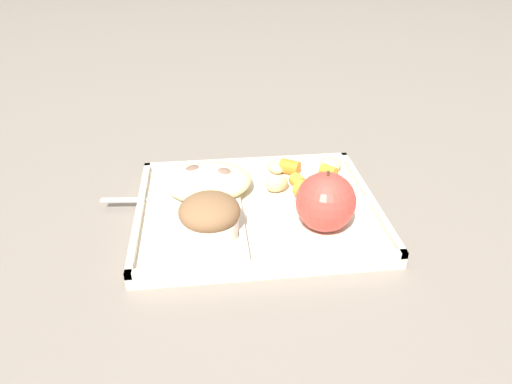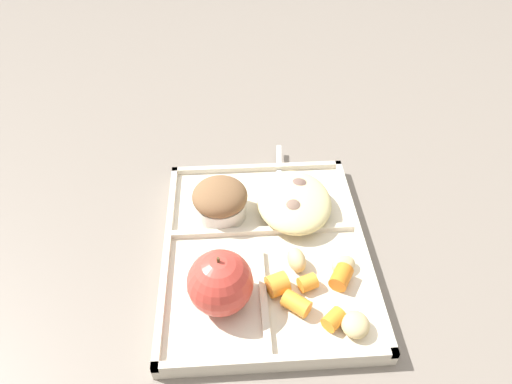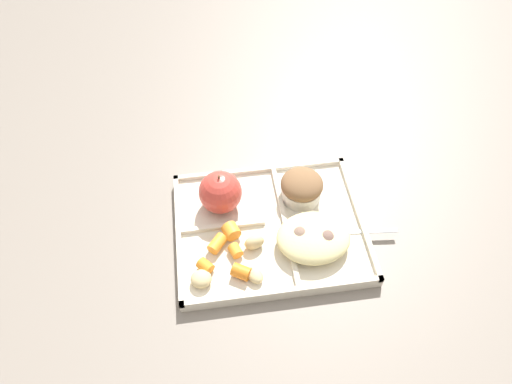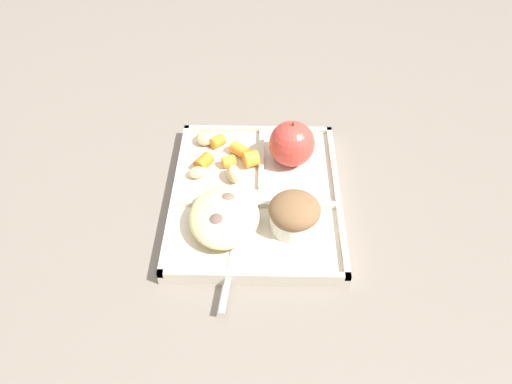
% 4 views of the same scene
% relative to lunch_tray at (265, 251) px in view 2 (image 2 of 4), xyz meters
% --- Properties ---
extents(ground, '(6.00, 6.00, 0.00)m').
position_rel_lunch_tray_xyz_m(ground, '(0.00, -0.00, -0.01)').
color(ground, slate).
extents(lunch_tray, '(0.33, 0.27, 0.02)m').
position_rel_lunch_tray_xyz_m(lunch_tray, '(0.00, 0.00, 0.00)').
color(lunch_tray, beige).
rests_on(lunch_tray, ground).
extents(green_apple, '(0.08, 0.08, 0.08)m').
position_rel_lunch_tray_xyz_m(green_apple, '(-0.08, 0.06, 0.05)').
color(green_apple, '#C63D33').
rests_on(green_apple, lunch_tray).
extents(bran_muffin, '(0.08, 0.08, 0.06)m').
position_rel_lunch_tray_xyz_m(bran_muffin, '(0.07, 0.06, 0.03)').
color(bran_muffin, silver).
rests_on(bran_muffin, lunch_tray).
extents(carrot_slice_small, '(0.04, 0.03, 0.02)m').
position_rel_lunch_tray_xyz_m(carrot_slice_small, '(-0.06, -0.09, 0.02)').
color(carrot_slice_small, orange).
rests_on(carrot_slice_small, lunch_tray).
extents(carrot_slice_near_corner, '(0.04, 0.04, 0.02)m').
position_rel_lunch_tray_xyz_m(carrot_slice_near_corner, '(-0.10, -0.03, 0.02)').
color(carrot_slice_near_corner, orange).
rests_on(carrot_slice_near_corner, lunch_tray).
extents(carrot_slice_diagonal, '(0.03, 0.03, 0.03)m').
position_rel_lunch_tray_xyz_m(carrot_slice_diagonal, '(-0.07, -0.01, 0.02)').
color(carrot_slice_diagonal, orange).
rests_on(carrot_slice_diagonal, lunch_tray).
extents(carrot_slice_center, '(0.03, 0.03, 0.02)m').
position_rel_lunch_tray_xyz_m(carrot_slice_center, '(-0.07, -0.05, 0.02)').
color(carrot_slice_center, orange).
rests_on(carrot_slice_center, lunch_tray).
extents(carrot_slice_back, '(0.03, 0.03, 0.02)m').
position_rel_lunch_tray_xyz_m(carrot_slice_back, '(-0.12, -0.07, 0.02)').
color(carrot_slice_back, orange).
rests_on(carrot_slice_back, lunch_tray).
extents(potato_chunk_corner, '(0.04, 0.04, 0.02)m').
position_rel_lunch_tray_xyz_m(potato_chunk_corner, '(-0.04, -0.10, 0.02)').
color(potato_chunk_corner, tan).
rests_on(potato_chunk_corner, lunch_tray).
extents(potato_chunk_browned, '(0.04, 0.04, 0.02)m').
position_rel_lunch_tray_xyz_m(potato_chunk_browned, '(-0.13, -0.09, 0.02)').
color(potato_chunk_browned, tan).
rests_on(potato_chunk_browned, lunch_tray).
extents(potato_chunk_large, '(0.04, 0.03, 0.03)m').
position_rel_lunch_tray_xyz_m(potato_chunk_large, '(-0.03, -0.04, 0.02)').
color(potato_chunk_large, tan).
rests_on(potato_chunk_large, lunch_tray).
extents(egg_noodle_pile, '(0.13, 0.10, 0.04)m').
position_rel_lunch_tray_xyz_m(egg_noodle_pile, '(0.07, -0.05, 0.03)').
color(egg_noodle_pile, beige).
rests_on(egg_noodle_pile, lunch_tray).
extents(meatball_center, '(0.04, 0.04, 0.04)m').
position_rel_lunch_tray_xyz_m(meatball_center, '(0.07, -0.05, 0.02)').
color(meatball_center, brown).
rests_on(meatball_center, lunch_tray).
extents(meatball_back, '(0.04, 0.04, 0.04)m').
position_rel_lunch_tray_xyz_m(meatball_back, '(0.04, -0.04, 0.03)').
color(meatball_back, '#755B4C').
rests_on(meatball_back, lunch_tray).
extents(meatball_side, '(0.04, 0.04, 0.04)m').
position_rel_lunch_tray_xyz_m(meatball_side, '(0.09, -0.05, 0.03)').
color(meatball_side, brown).
rests_on(meatball_side, lunch_tray).
extents(plastic_fork, '(0.16, 0.03, 0.00)m').
position_rel_lunch_tray_xyz_m(plastic_fork, '(0.12, -0.03, 0.01)').
color(plastic_fork, silver).
rests_on(plastic_fork, lunch_tray).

